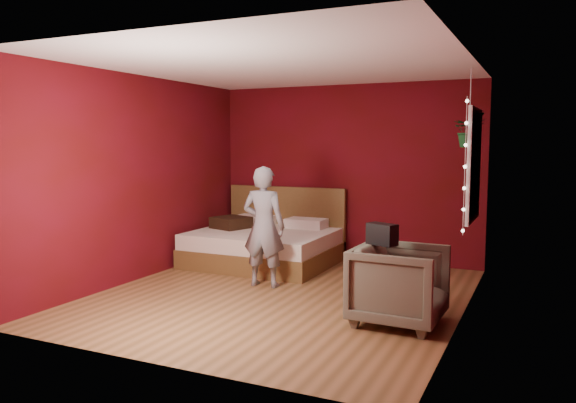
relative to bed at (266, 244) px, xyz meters
name	(u,v)px	position (x,y,z in m)	size (l,w,h in m)	color
floor	(282,295)	(0.95, -1.47, -0.28)	(4.50, 4.50, 0.00)	#8E5F38
room_walls	(281,149)	(0.95, -1.47, 1.40)	(4.04, 4.54, 2.62)	#590917
window	(474,165)	(2.92, -0.57, 1.22)	(0.05, 0.97, 1.27)	white
fairy_lights	(465,167)	(2.89, -1.09, 1.22)	(0.04, 0.04, 1.45)	silver
bed	(266,244)	(0.00, 0.00, 0.00)	(1.94, 1.65, 1.07)	brown
person	(264,227)	(0.58, -1.18, 0.46)	(0.54, 0.35, 1.47)	gray
armchair	(399,285)	(2.42, -1.91, 0.11)	(0.82, 0.84, 0.77)	#6A6A54
handbag	(382,234)	(2.25, -1.94, 0.59)	(0.29, 0.14, 0.21)	black
throw_pillow	(231,223)	(-0.56, -0.04, 0.29)	(0.47, 0.47, 0.17)	#311E10
hanging_plant	(469,130)	(2.83, -0.35, 1.62)	(0.42, 0.38, 0.91)	silver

